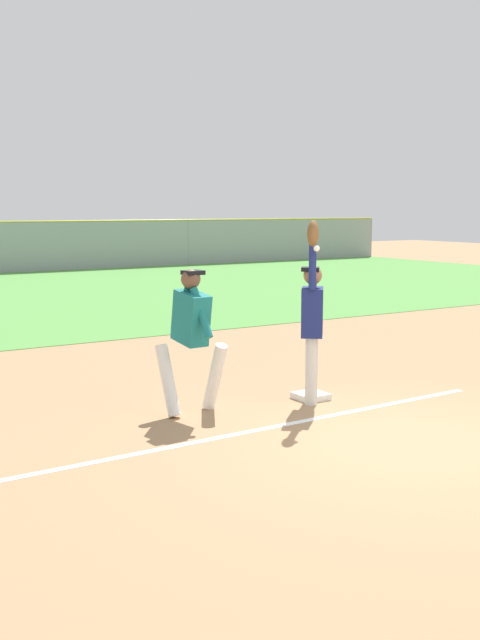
% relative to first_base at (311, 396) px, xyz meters
% --- Properties ---
extents(ground_plane, '(72.91, 72.91, 0.00)m').
position_rel_first_base_xyz_m(ground_plane, '(-0.35, -2.00, -0.04)').
color(ground_plane, '#A37A54').
extents(chalk_foul_line, '(12.00, 0.52, 0.01)m').
position_rel_first_base_xyz_m(chalk_foul_line, '(-4.00, -0.90, -0.04)').
color(chalk_foul_line, white).
rests_on(chalk_foul_line, ground_plane).
extents(first_base, '(0.38, 0.38, 0.08)m').
position_rel_first_base_xyz_m(first_base, '(0.00, 0.00, 0.00)').
color(first_base, white).
rests_on(first_base, ground_plane).
extents(fielder, '(0.65, 0.76, 2.28)m').
position_rel_first_base_xyz_m(fielder, '(-0.12, -0.16, 1.08)').
color(fielder, silver).
rests_on(fielder, ground_plane).
extents(runner, '(0.75, 0.85, 1.72)m').
position_rel_first_base_xyz_m(runner, '(-1.62, 0.21, 0.96)').
color(runner, white).
rests_on(runner, ground_plane).
extents(baseball, '(0.07, 0.07, 0.07)m').
position_rel_first_base_xyz_m(baseball, '(-0.28, -0.43, 1.91)').
color(baseball, white).
extents(parked_car_green, '(4.59, 2.52, 1.25)m').
position_rel_first_base_xyz_m(parked_car_green, '(5.49, 24.56, 0.63)').
color(parked_car_green, '#1E6B33').
rests_on(parked_car_green, ground_plane).
extents(parked_car_tan, '(4.47, 2.25, 1.25)m').
position_rel_first_base_xyz_m(parked_car_tan, '(9.89, 24.81, 0.63)').
color(parked_car_tan, tan).
rests_on(parked_car_tan, ground_plane).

